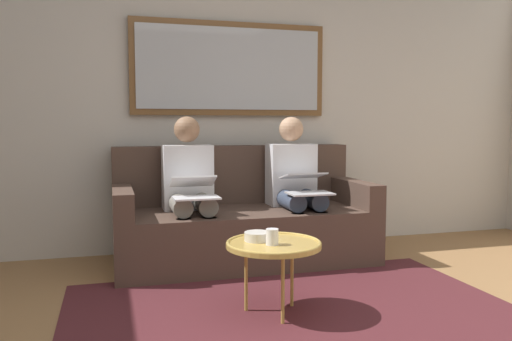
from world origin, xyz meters
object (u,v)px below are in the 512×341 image
at_px(person_left, 295,183).
at_px(bowl, 257,236).
at_px(cup, 272,237).
at_px(framed_mirror, 230,69).
at_px(coffee_table, 274,245).
at_px(laptop_white, 194,188).
at_px(couch, 242,221).
at_px(laptop_silver, 306,183).
at_px(person_right, 189,186).

bearing_deg(person_left, bowl, 59.82).
height_order(cup, person_left, person_left).
relative_size(framed_mirror, person_left, 1.47).
height_order(coffee_table, laptop_white, laptop_white).
distance_m(person_left, laptop_white, 0.89).
xyz_separation_m(coffee_table, cup, (0.02, 0.05, 0.06)).
relative_size(couch, coffee_table, 3.67).
bearing_deg(cup, bowl, -68.02).
bearing_deg(person_left, laptop_silver, 90.00).
bearing_deg(framed_mirror, laptop_silver, 121.45).
relative_size(cup, laptop_white, 0.26).
xyz_separation_m(bowl, laptop_white, (0.23, -0.84, 0.19)).
bearing_deg(laptop_white, laptop_silver, 179.74).
bearing_deg(bowl, person_right, -77.90).
xyz_separation_m(framed_mirror, person_right, (0.43, 0.46, -0.94)).
distance_m(person_left, laptop_silver, 0.24).
bearing_deg(person_right, coffee_table, 104.77).
height_order(framed_mirror, person_left, framed_mirror).
distance_m(person_left, person_right, 0.85).
distance_m(coffee_table, laptop_white, 0.99).
height_order(framed_mirror, person_right, framed_mirror).
bearing_deg(cup, person_left, -115.66).
xyz_separation_m(couch, laptop_silver, (-0.43, 0.31, 0.32)).
distance_m(coffee_table, bowl, 0.11).
height_order(bowl, laptop_silver, laptop_silver).
bearing_deg(laptop_white, framed_mirror, -121.60).
bearing_deg(person_right, bowl, 102.10).
xyz_separation_m(couch, coffee_table, (0.12, 1.22, 0.09)).
distance_m(cup, laptop_silver, 1.13).
relative_size(framed_mirror, cup, 18.64).
xyz_separation_m(bowl, person_left, (-0.62, -1.07, 0.17)).
bearing_deg(coffee_table, person_left, -115.59).
xyz_separation_m(couch, person_right, (0.43, 0.07, 0.30)).
height_order(couch, coffee_table, couch).
bearing_deg(coffee_table, cup, 62.41).
bearing_deg(coffee_table, laptop_silver, -121.20).
bearing_deg(cup, laptop_silver, -121.03).
relative_size(couch, person_left, 1.74).
relative_size(coffee_table, cup, 6.01).
xyz_separation_m(cup, bowl, (0.05, -0.12, -0.02)).
relative_size(coffee_table, bowl, 3.55).
distance_m(person_right, laptop_white, 0.24).
distance_m(coffee_table, cup, 0.08).
relative_size(framed_mirror, bowl, 11.01).
height_order(framed_mirror, coffee_table, framed_mirror).
relative_size(coffee_table, laptop_white, 1.55).
height_order(person_left, person_right, same).
bearing_deg(cup, laptop_white, -73.75).
bearing_deg(person_right, couch, -170.89).
bearing_deg(couch, person_left, 170.89).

